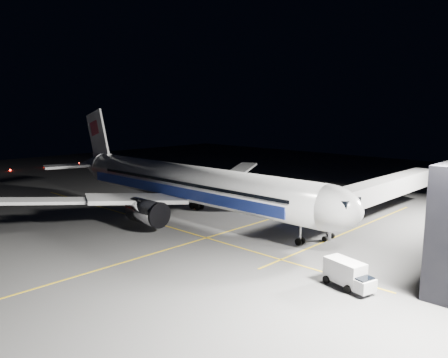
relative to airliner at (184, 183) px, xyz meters
name	(u,v)px	position (x,y,z in m)	size (l,w,h in m)	color
ground	(189,217)	(1.08, 0.00, -5.16)	(200.00, 200.00, 0.00)	#4C4C4F
guide_line_main	(237,229)	(11.08, 0.00, -5.16)	(0.25, 80.00, 0.01)	gold
guide_line_cross	(159,224)	(1.08, -6.00, -5.16)	(70.00, 0.25, 0.01)	gold
guide_line_side	(350,231)	(23.08, 10.00, -5.16)	(0.25, 40.00, 0.01)	gold
airliner	(184,183)	(0.00, 0.00, 0.00)	(61.48, 54.22, 16.64)	silver
jet_bridge	(378,190)	(23.08, 18.06, -0.58)	(3.60, 34.40, 6.30)	#B2B2B7
taxiway_lights	(10,170)	(-70.92, 0.00, -4.94)	(0.44, 60.44, 0.44)	#FF140A
service_truck	(348,274)	(32.22, -7.85, -3.80)	(5.32, 3.19, 2.55)	silver
baggage_tug	(241,193)	(-2.92, 16.58, -4.38)	(2.82, 2.53, 1.70)	black
safety_cone_a	(195,207)	(-1.88, 4.00, -4.83)	(0.45, 0.45, 0.67)	#D65E09
safety_cone_b	(275,206)	(7.08, 14.00, -4.90)	(0.35, 0.35, 0.52)	#D65E09
safety_cone_c	(184,203)	(-5.92, 5.04, -4.84)	(0.43, 0.43, 0.64)	#D65E09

